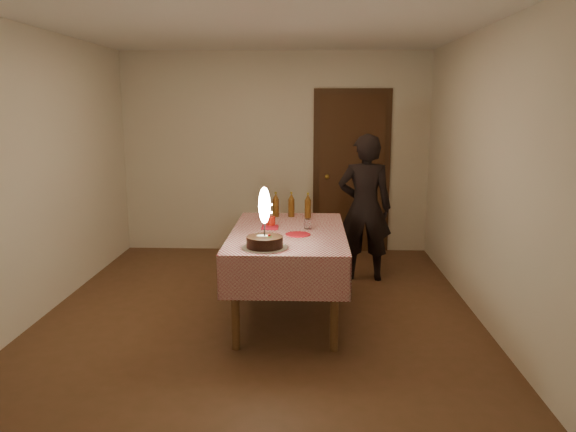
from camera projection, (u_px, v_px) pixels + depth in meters
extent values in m
cube|color=brown|center=(262.00, 308.00, 5.39)|extent=(4.00, 4.50, 0.01)
cube|color=beige|center=(275.00, 153.00, 7.34)|extent=(4.00, 0.04, 2.60)
cube|color=beige|center=(224.00, 225.00, 2.93)|extent=(4.00, 0.04, 2.60)
cube|color=beige|center=(46.00, 173.00, 5.21)|extent=(0.04, 4.50, 2.60)
cube|color=beige|center=(481.00, 174.00, 5.06)|extent=(0.04, 4.50, 2.60)
cube|color=silver|center=(259.00, 25.00, 4.88)|extent=(4.00, 4.50, 0.04)
cube|color=#472814|center=(351.00, 174.00, 7.33)|extent=(0.85, 0.05, 2.05)
sphere|color=#B28C33|center=(327.00, 177.00, 7.30)|extent=(0.06, 0.06, 0.06)
cube|color=brown|center=(288.00, 234.00, 5.05)|extent=(0.90, 1.60, 0.04)
cylinder|color=brown|center=(235.00, 304.00, 4.42)|extent=(0.07, 0.07, 0.75)
cylinder|color=brown|center=(334.00, 305.00, 4.39)|extent=(0.07, 0.07, 0.75)
cylinder|color=brown|center=(254.00, 255.00, 5.87)|extent=(0.07, 0.07, 0.75)
cylinder|color=brown|center=(328.00, 256.00, 5.84)|extent=(0.07, 0.07, 0.75)
cube|color=beige|center=(288.00, 232.00, 5.05)|extent=(1.02, 1.72, 0.01)
cube|color=beige|center=(284.00, 279.00, 4.24)|extent=(1.02, 0.01, 0.34)
cube|color=beige|center=(291.00, 230.00, 5.92)|extent=(1.02, 0.01, 0.34)
cube|color=beige|center=(233.00, 250.00, 5.10)|extent=(0.01, 1.72, 0.34)
cube|color=beige|center=(344.00, 251.00, 5.06)|extent=(0.01, 1.72, 0.34)
cylinder|color=white|center=(265.00, 248.00, 4.45)|extent=(0.36, 0.36, 0.01)
cylinder|color=black|center=(265.00, 242.00, 4.44)|extent=(0.29, 0.29, 0.09)
cylinder|color=white|center=(262.00, 236.00, 4.45)|extent=(0.07, 0.07, 0.00)
sphere|color=red|center=(269.00, 235.00, 4.42)|extent=(0.02, 0.02, 0.02)
cube|color=#19721E|center=(271.00, 237.00, 4.41)|extent=(0.02, 0.01, 0.00)
cube|color=#19721E|center=(268.00, 237.00, 4.41)|extent=(0.01, 0.02, 0.00)
cylinder|color=#262628|center=(265.00, 229.00, 4.42)|extent=(0.01, 0.01, 0.12)
ellipsoid|color=#FFF2BF|center=(264.00, 205.00, 4.38)|extent=(0.09, 0.09, 0.29)
sphere|color=white|center=(265.00, 219.00, 4.40)|extent=(0.04, 0.04, 0.04)
cylinder|color=red|center=(298.00, 234.00, 4.90)|extent=(0.22, 0.22, 0.01)
cylinder|color=#B61A0C|center=(271.00, 222.00, 5.21)|extent=(0.08, 0.08, 0.10)
cylinder|color=silver|center=(308.00, 224.00, 5.13)|extent=(0.07, 0.07, 0.09)
cube|color=#B41425|center=(270.00, 227.00, 5.15)|extent=(0.15, 0.15, 0.02)
cylinder|color=black|center=(265.00, 207.00, 5.62)|extent=(0.10, 0.10, 0.22)
cylinder|color=red|center=(265.00, 201.00, 5.61)|extent=(0.10, 0.10, 0.07)
cone|color=black|center=(265.00, 192.00, 5.59)|extent=(0.10, 0.10, 0.08)
cylinder|color=red|center=(264.00, 188.00, 5.58)|extent=(0.03, 0.03, 0.02)
cylinder|color=#55300E|center=(276.00, 208.00, 5.68)|extent=(0.06, 0.06, 0.18)
cone|color=#55300E|center=(276.00, 196.00, 5.66)|extent=(0.06, 0.06, 0.06)
cylinder|color=olive|center=(276.00, 193.00, 5.65)|extent=(0.02, 0.02, 0.02)
cylinder|color=#55300E|center=(308.00, 209.00, 5.63)|extent=(0.06, 0.06, 0.18)
cone|color=#55300E|center=(308.00, 197.00, 5.61)|extent=(0.06, 0.06, 0.06)
cylinder|color=olive|center=(308.00, 194.00, 5.60)|extent=(0.02, 0.02, 0.02)
cylinder|color=#55300E|center=(291.00, 208.00, 5.68)|extent=(0.06, 0.06, 0.18)
cone|color=#55300E|center=(291.00, 196.00, 5.65)|extent=(0.06, 0.06, 0.06)
cylinder|color=olive|center=(291.00, 193.00, 5.65)|extent=(0.02, 0.02, 0.02)
imported|color=black|center=(365.00, 208.00, 6.16)|extent=(0.61, 0.42, 1.62)
cube|color=black|center=(366.00, 154.00, 6.17)|extent=(0.14, 0.10, 0.10)
cylinder|color=black|center=(365.00, 154.00, 6.25)|extent=(0.08, 0.08, 0.08)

